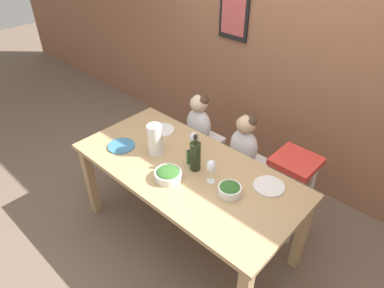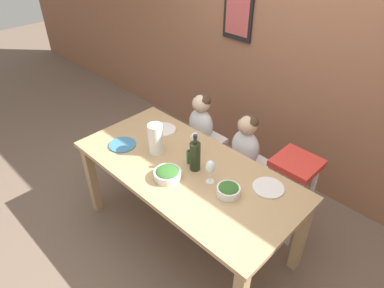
% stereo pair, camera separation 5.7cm
% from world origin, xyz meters
% --- Properties ---
extents(ground_plane, '(14.00, 14.00, 0.00)m').
position_xyz_m(ground_plane, '(0.00, 0.00, 0.00)').
color(ground_plane, '#705B4C').
extents(wall_back, '(10.00, 0.09, 2.70)m').
position_xyz_m(wall_back, '(-0.00, 1.31, 1.35)').
color(wall_back, '#8E5B42').
rests_on(wall_back, ground_plane).
extents(dining_table, '(1.75, 0.84, 0.74)m').
position_xyz_m(dining_table, '(0.00, 0.00, 0.64)').
color(dining_table, tan).
rests_on(dining_table, ground_plane).
extents(chair_far_left, '(0.39, 0.38, 0.47)m').
position_xyz_m(chair_far_left, '(-0.45, 0.64, 0.39)').
color(chair_far_left, silver).
rests_on(chair_far_left, ground_plane).
extents(chair_far_center, '(0.39, 0.38, 0.47)m').
position_xyz_m(chair_far_center, '(0.07, 0.64, 0.39)').
color(chair_far_center, silver).
rests_on(chair_far_center, ground_plane).
extents(chair_right_highchair, '(0.33, 0.32, 0.75)m').
position_xyz_m(chair_right_highchair, '(0.55, 0.64, 0.57)').
color(chair_right_highchair, silver).
rests_on(chair_right_highchair, ground_plane).
extents(person_child_left, '(0.26, 0.18, 0.47)m').
position_xyz_m(person_child_left, '(-0.45, 0.64, 0.71)').
color(person_child_left, silver).
rests_on(person_child_left, chair_far_left).
extents(person_child_center, '(0.26, 0.18, 0.47)m').
position_xyz_m(person_child_center, '(0.07, 0.64, 0.71)').
color(person_child_center, silver).
rests_on(person_child_center, chair_far_center).
extents(wine_bottle, '(0.08, 0.08, 0.30)m').
position_xyz_m(wine_bottle, '(0.06, 0.04, 0.86)').
color(wine_bottle, '#232D19').
rests_on(wine_bottle, dining_table).
extents(paper_towel_roll, '(0.11, 0.11, 0.25)m').
position_xyz_m(paper_towel_roll, '(-0.30, -0.03, 0.86)').
color(paper_towel_roll, white).
rests_on(paper_towel_roll, dining_table).
extents(wine_glass_near, '(0.07, 0.07, 0.18)m').
position_xyz_m(wine_glass_near, '(0.23, 0.01, 0.87)').
color(wine_glass_near, white).
rests_on(wine_glass_near, dining_table).
extents(wine_glass_far, '(0.07, 0.07, 0.18)m').
position_xyz_m(wine_glass_far, '(-0.08, 0.18, 0.87)').
color(wine_glass_far, white).
rests_on(wine_glass_far, dining_table).
extents(salad_bowl_large, '(0.19, 0.19, 0.08)m').
position_xyz_m(salad_bowl_large, '(-0.01, -0.17, 0.78)').
color(salad_bowl_large, white).
rests_on(salad_bowl_large, dining_table).
extents(salad_bowl_small, '(0.16, 0.16, 0.08)m').
position_xyz_m(salad_bowl_small, '(0.40, 0.00, 0.78)').
color(salad_bowl_small, white).
rests_on(salad_bowl_small, dining_table).
extents(dinner_plate_front_left, '(0.22, 0.22, 0.01)m').
position_xyz_m(dinner_plate_front_left, '(-0.56, -0.16, 0.74)').
color(dinner_plate_front_left, teal).
rests_on(dinner_plate_front_left, dining_table).
extents(dinner_plate_back_left, '(0.22, 0.22, 0.01)m').
position_xyz_m(dinner_plate_back_left, '(-0.50, 0.22, 0.74)').
color(dinner_plate_back_left, silver).
rests_on(dinner_plate_back_left, dining_table).
extents(dinner_plate_back_right, '(0.22, 0.22, 0.01)m').
position_xyz_m(dinner_plate_back_right, '(0.56, 0.24, 0.74)').
color(dinner_plate_back_right, silver).
rests_on(dinner_plate_back_right, dining_table).
extents(condiment_bottle_hot_sauce, '(0.04, 0.04, 0.12)m').
position_xyz_m(condiment_bottle_hot_sauce, '(-0.02, 0.06, 0.80)').
color(condiment_bottle_hot_sauce, '#336633').
rests_on(condiment_bottle_hot_sauce, dining_table).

